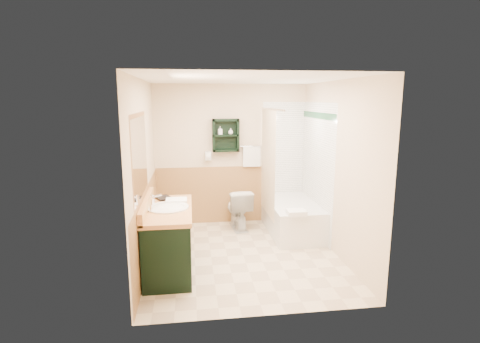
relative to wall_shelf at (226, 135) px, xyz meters
name	(u,v)px	position (x,y,z in m)	size (l,w,h in m)	color
floor	(243,255)	(0.10, -1.41, -1.55)	(3.00, 3.00, 0.00)	beige
back_wall	(231,155)	(0.10, 0.11, -0.35)	(2.60, 0.04, 2.40)	beige
left_wall	(142,174)	(-1.22, -1.41, -0.35)	(0.04, 3.00, 2.40)	beige
right_wall	(338,169)	(1.42, -1.41, -0.35)	(0.04, 3.00, 2.40)	beige
ceiling	(244,77)	(0.10, -1.41, 0.87)	(2.60, 3.00, 0.04)	white
wainscot_left	(148,225)	(-1.19, -1.41, -1.05)	(2.98, 2.98, 1.00)	tan
wainscot_back	(231,194)	(0.10, 0.08, -1.05)	(2.58, 2.58, 1.00)	tan
mirror_frame	(140,157)	(-1.17, -1.96, -0.05)	(1.30, 1.30, 1.00)	brown
mirror_glass	(140,157)	(-1.17, -1.96, -0.05)	(1.20, 1.20, 0.90)	white
tile_right	(316,170)	(1.38, -0.66, -0.50)	(1.50, 1.50, 2.10)	white
tile_back	(289,162)	(1.13, 0.07, -0.50)	(0.95, 0.95, 2.10)	white
tile_accent	(318,115)	(1.37, -0.66, 0.35)	(1.50, 1.50, 0.10)	#154A28
wall_shelf	(226,135)	(0.00, 0.00, 0.00)	(0.45, 0.15, 0.55)	black
hair_dryer	(208,156)	(-0.30, 0.02, -0.35)	(0.10, 0.24, 0.18)	white
towel_bar	(252,146)	(0.45, 0.04, -0.20)	(0.40, 0.06, 0.40)	silver
curtain_rod	(271,109)	(0.63, -0.66, 0.45)	(0.03, 0.03, 1.60)	silver
shower_curtain	(268,163)	(0.63, -0.48, -0.40)	(1.05, 1.05, 1.70)	beige
vanity	(169,239)	(-0.89, -1.72, -1.14)	(0.59, 1.29, 0.82)	black
bathtub	(292,217)	(1.03, -0.55, -1.30)	(0.76, 1.50, 0.51)	silver
toilet	(238,209)	(0.18, -0.27, -1.21)	(0.38, 0.69, 0.67)	silver
counter_towel	(176,200)	(-0.79, -1.45, -0.71)	(0.27, 0.21, 0.04)	silver
vanity_book	(157,191)	(-1.06, -1.30, -0.61)	(0.18, 0.02, 0.25)	black
tub_towel	(296,212)	(0.89, -1.25, -1.01)	(0.27, 0.22, 0.07)	silver
soap_bottle_a	(220,133)	(-0.09, -0.01, 0.05)	(0.06, 0.14, 0.06)	silver
soap_bottle_b	(231,132)	(0.08, -0.01, 0.06)	(0.08, 0.10, 0.08)	silver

